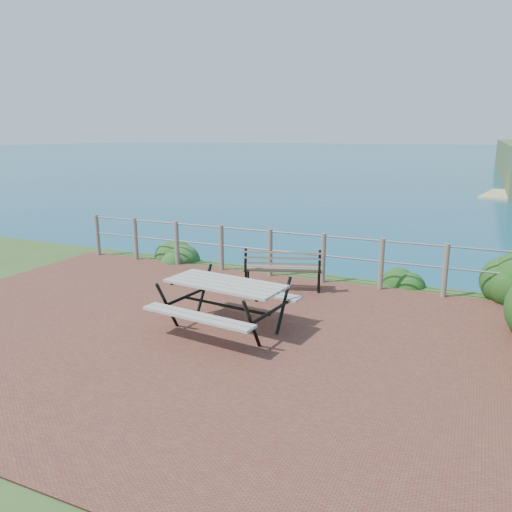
{
  "coord_description": "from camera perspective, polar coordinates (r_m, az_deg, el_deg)",
  "views": [
    {
      "loc": [
        3.88,
        -6.03,
        2.93
      ],
      "look_at": [
        0.24,
        2.1,
        0.75
      ],
      "focal_mm": 35.0,
      "sensor_mm": 36.0,
      "label": 1
    }
  ],
  "objects": [
    {
      "name": "shrub_lip_east",
      "position": [
        10.53,
        16.12,
        -2.96
      ],
      "size": [
        0.71,
        0.71,
        0.43
      ],
      "primitive_type": "ellipsoid",
      "color": "#1B4816",
      "rests_on": "ground"
    },
    {
      "name": "shrub_right_edge",
      "position": [
        9.94,
        26.38,
        -4.88
      ],
      "size": [
        1.18,
        1.18,
        1.69
      ],
      "primitive_type": "ellipsoid",
      "color": "#1B4816",
      "rests_on": "ground"
    },
    {
      "name": "ocean",
      "position": [
        206.09,
        23.58,
        11.84
      ],
      "size": [
        1200.0,
        1200.0,
        0.0
      ],
      "primitive_type": "plane",
      "color": "#136176",
      "rests_on": "ground"
    },
    {
      "name": "shrub_lip_west",
      "position": [
        12.14,
        -9.31,
        -0.4
      ],
      "size": [
        0.84,
        0.84,
        0.61
      ],
      "primitive_type": "ellipsoid",
      "color": "#1F481B",
      "rests_on": "ground"
    },
    {
      "name": "picnic_table",
      "position": [
        7.56,
        -3.51,
        -5.14
      ],
      "size": [
        1.87,
        1.55,
        0.76
      ],
      "rotation": [
        0.0,
        0.0,
        -0.12
      ],
      "color": "gray",
      "rests_on": "ground"
    },
    {
      "name": "safety_railing",
      "position": [
        10.42,
        1.63,
        0.68
      ],
      "size": [
        9.4,
        0.1,
        1.0
      ],
      "color": "#6B5B4C",
      "rests_on": "ground"
    },
    {
      "name": "ground",
      "position": [
        7.75,
        -8.06,
        -8.62
      ],
      "size": [
        10.0,
        7.0,
        0.12
      ],
      "primitive_type": "cube",
      "color": "brown",
      "rests_on": "ground"
    },
    {
      "name": "park_bench",
      "position": [
        9.5,
        3.1,
        -0.75
      ],
      "size": [
        1.53,
        0.81,
        0.84
      ],
      "rotation": [
        0.0,
        0.0,
        0.31
      ],
      "color": "brown",
      "rests_on": "ground"
    }
  ]
}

